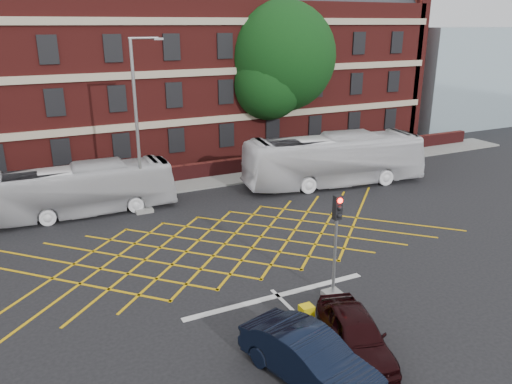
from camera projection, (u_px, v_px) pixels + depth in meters
name	position (u px, v px, depth m)	size (l,w,h in m)	color
ground	(242.00, 261.00, 22.97)	(120.00, 120.00, 0.00)	black
victorian_building	(128.00, 57.00, 39.27)	(51.00, 12.17, 20.40)	#5D1A17
boundary_wall	(162.00, 176.00, 33.86)	(56.00, 0.50, 1.10)	#461213
far_pavement	(167.00, 187.00, 33.16)	(60.00, 3.00, 0.12)	slate
glass_block	(449.00, 76.00, 53.35)	(14.00, 10.00, 10.00)	#99B2BF
box_junction_hatching	(225.00, 244.00, 24.67)	(11.50, 0.12, 0.02)	#CC990C
stop_line	(278.00, 296.00, 19.99)	(8.00, 0.30, 0.02)	silver
bus_left	(82.00, 190.00, 28.19)	(2.42, 10.35, 2.88)	silver
bus_right	(334.00, 160.00, 33.30)	(2.88, 12.30, 3.43)	silver
car_navy	(309.00, 358.00, 15.06)	(1.67, 4.79, 1.58)	black
car_maroon	(355.00, 334.00, 16.34)	(1.70, 4.23, 1.44)	black
deciduous_tree	(280.00, 64.00, 39.26)	(8.64, 8.64, 12.22)	black
traffic_light_near	(335.00, 257.00, 19.39)	(0.70, 0.70, 4.27)	slate
street_lamp	(140.00, 154.00, 27.92)	(2.25, 1.00, 9.69)	slate
utility_cabinet	(306.00, 318.00, 17.64)	(0.47, 0.41, 0.98)	#D8B90C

